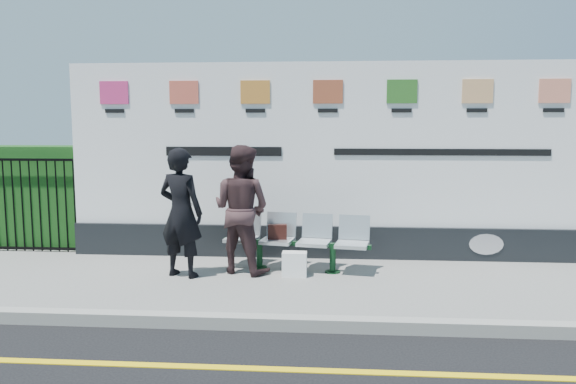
{
  "coord_description": "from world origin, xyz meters",
  "views": [
    {
      "loc": [
        0.54,
        -4.79,
        2.21
      ],
      "look_at": [
        -0.04,
        2.93,
        1.25
      ],
      "focal_mm": 35.0,
      "sensor_mm": 36.0,
      "label": 1
    }
  ],
  "objects_px": {
    "bench": "(296,255)",
    "woman_right": "(241,209)",
    "woman_left": "(181,213)",
    "billboard": "(327,174)"
  },
  "relations": [
    {
      "from": "bench",
      "to": "woman_right",
      "type": "height_order",
      "value": "woman_right"
    },
    {
      "from": "woman_left",
      "to": "woman_right",
      "type": "bearing_deg",
      "value": -140.58
    },
    {
      "from": "bench",
      "to": "woman_left",
      "type": "relative_size",
      "value": 1.16
    },
    {
      "from": "bench",
      "to": "billboard",
      "type": "bearing_deg",
      "value": 72.45
    },
    {
      "from": "bench",
      "to": "woman_left",
      "type": "xyz_separation_m",
      "value": [
        -1.53,
        -0.43,
        0.66
      ]
    },
    {
      "from": "billboard",
      "to": "woman_left",
      "type": "height_order",
      "value": "billboard"
    },
    {
      "from": "billboard",
      "to": "bench",
      "type": "relative_size",
      "value": 3.92
    },
    {
      "from": "woman_right",
      "to": "billboard",
      "type": "bearing_deg",
      "value": -117.6
    },
    {
      "from": "billboard",
      "to": "woman_left",
      "type": "xyz_separation_m",
      "value": [
        -1.96,
        -1.28,
        -0.42
      ]
    },
    {
      "from": "billboard",
      "to": "woman_right",
      "type": "bearing_deg",
      "value": -140.33
    }
  ]
}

